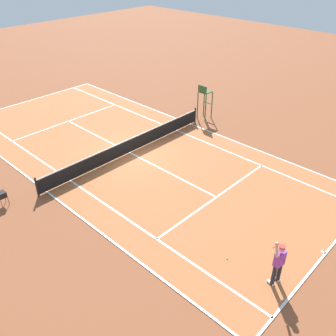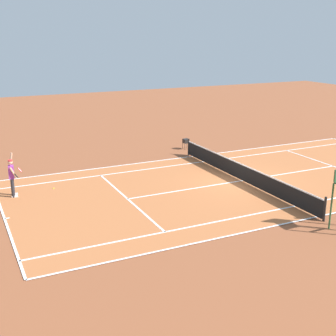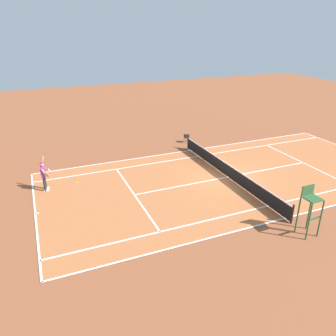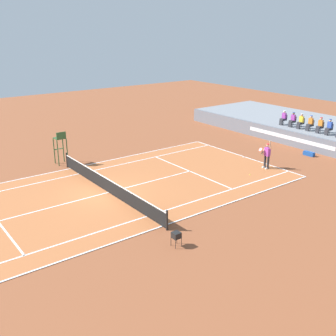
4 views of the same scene
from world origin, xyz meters
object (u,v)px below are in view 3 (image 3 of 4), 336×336
Objects in this scene: ball_hopper at (187,136)px; umpire_chair at (310,205)px; tennis_player at (44,175)px; tennis_ball at (78,182)px.

umpire_chair is at bearing 177.66° from ball_hopper.
umpire_chair reaches higher than ball_hopper.
umpire_chair reaches higher than tennis_player.
ball_hopper is at bearing -65.65° from tennis_ball.
tennis_player is at bearing 97.88° from tennis_ball.
tennis_ball is 0.03× the size of umpire_chair.
ball_hopper is (4.43, -9.79, 0.54)m from tennis_ball.
umpire_chair is at bearing -136.98° from tennis_ball.
umpire_chair is (-9.60, -11.14, 0.56)m from tennis_player.
tennis_ball is at bearing -82.12° from tennis_player.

